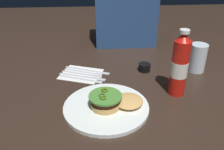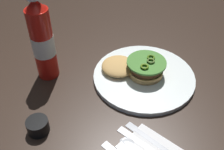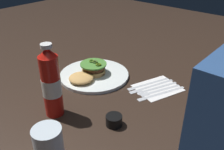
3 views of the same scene
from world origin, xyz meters
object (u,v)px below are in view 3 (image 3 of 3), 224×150
object	(u,v)px
napkin	(158,88)
table_knife	(146,84)
ketchup_bottle	(51,84)
butter_knife	(159,94)
fork_utensil	(157,90)
steak_knife	(149,86)
spoon_utensil	(152,89)
dinner_plate	(94,75)
water_glass	(49,149)
condiment_cup	(114,120)
burger_sandwich	(89,72)

from	to	relation	value
napkin	table_knife	xyz separation A→B (m)	(0.01, -0.05, 0.00)
ketchup_bottle	napkin	bearing A→B (deg)	154.34
butter_knife	fork_utensil	bearing A→B (deg)	-131.60
napkin	fork_utensil	world-z (taller)	fork_utensil
napkin	steak_knife	size ratio (longest dim) A/B	0.83
napkin	spoon_utensil	xyz separation A→B (m)	(0.03, -0.01, 0.00)
fork_utensil	dinner_plate	bearing A→B (deg)	-74.81
spoon_utensil	water_glass	bearing A→B (deg)	1.30
dinner_plate	condiment_cup	distance (m)	0.33
dinner_plate	water_glass	xyz separation A→B (m)	(0.42, 0.26, 0.06)
napkin	butter_knife	world-z (taller)	butter_knife
dinner_plate	butter_knife	size ratio (longest dim) A/B	1.47
napkin	butter_knife	size ratio (longest dim) A/B	0.84
condiment_cup	butter_knife	size ratio (longest dim) A/B	0.26
burger_sandwich	napkin	world-z (taller)	burger_sandwich
dinner_plate	ketchup_bottle	bearing A→B (deg)	16.70
butter_knife	ketchup_bottle	bearing A→B (deg)	-31.92
dinner_plate	fork_utensil	bearing A→B (deg)	105.19
napkin	condiment_cup	bearing A→B (deg)	2.71
burger_sandwich	table_knife	xyz separation A→B (m)	(-0.12, 0.21, -0.03)
spoon_utensil	condiment_cup	bearing A→B (deg)	5.48
burger_sandwich	condiment_cup	size ratio (longest dim) A/B	3.54
dinner_plate	butter_knife	distance (m)	0.29
burger_sandwich	condiment_cup	world-z (taller)	burger_sandwich
burger_sandwich	spoon_utensil	world-z (taller)	burger_sandwich
burger_sandwich	spoon_utensil	distance (m)	0.27
water_glass	condiment_cup	world-z (taller)	water_glass
condiment_cup	table_knife	size ratio (longest dim) A/B	0.28
spoon_utensil	napkin	bearing A→B (deg)	157.50
fork_utensil	condiment_cup	bearing A→B (deg)	0.29
burger_sandwich	fork_utensil	bearing A→B (deg)	110.23
spoon_utensil	fork_utensil	distance (m)	0.02
butter_knife	spoon_utensil	bearing A→B (deg)	-106.16
table_knife	ketchup_bottle	bearing A→B (deg)	-19.73
burger_sandwich	ketchup_bottle	size ratio (longest dim) A/B	0.74
dinner_plate	burger_sandwich	distance (m)	0.04
water_glass	table_knife	distance (m)	0.51
dinner_plate	fork_utensil	world-z (taller)	dinner_plate
ketchup_bottle	steak_knife	world-z (taller)	ketchup_bottle
spoon_utensil	butter_knife	distance (m)	0.04
butter_knife	steak_knife	bearing A→B (deg)	-109.86
ketchup_bottle	burger_sandwich	bearing A→B (deg)	-161.11
ketchup_bottle	spoon_utensil	distance (m)	0.40
ketchup_bottle	butter_knife	xyz separation A→B (m)	(-0.33, 0.21, -0.11)
burger_sandwich	napkin	bearing A→B (deg)	115.52
condiment_cup	butter_knife	xyz separation A→B (m)	(-0.25, 0.02, -0.01)
dinner_plate	napkin	xyz separation A→B (m)	(-0.10, 0.26, -0.01)
dinner_plate	fork_utensil	size ratio (longest dim) A/B	1.72
condiment_cup	fork_utensil	xyz separation A→B (m)	(-0.26, -0.00, -0.01)
water_glass	spoon_utensil	world-z (taller)	water_glass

